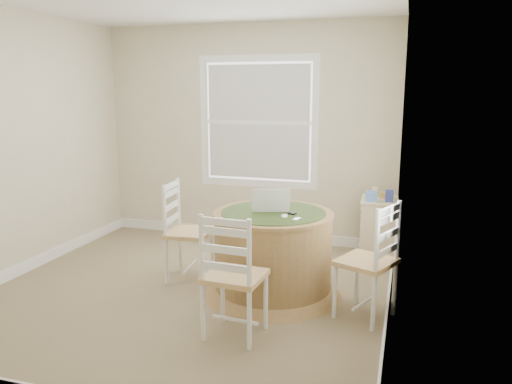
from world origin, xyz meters
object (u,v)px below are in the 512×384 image
(round_table, at_px, (273,250))
(laptop, at_px, (270,207))
(chair_left, at_px, (189,232))
(chair_right, at_px, (366,261))
(chair_near, at_px, (235,276))
(corner_chest, at_px, (378,229))

(round_table, distance_m, laptop, 0.38)
(chair_left, bearing_deg, chair_right, -106.64)
(chair_left, height_order, chair_right, same)
(chair_left, height_order, laptop, laptop)
(chair_near, distance_m, chair_right, 1.09)
(chair_near, bearing_deg, corner_chest, -110.20)
(chair_right, xyz_separation_m, laptop, (-0.88, 0.29, 0.32))
(chair_right, bearing_deg, round_table, -82.92)
(chair_near, relative_size, corner_chest, 1.38)
(laptop, bearing_deg, chair_left, -21.92)
(chair_left, height_order, corner_chest, chair_left)
(chair_left, bearing_deg, chair_near, -144.96)
(round_table, bearing_deg, chair_left, -175.20)
(chair_near, height_order, laptop, laptop)
(round_table, xyz_separation_m, laptop, (-0.04, 0.05, 0.38))
(round_table, distance_m, chair_right, 0.88)
(round_table, bearing_deg, chair_right, -4.17)
(round_table, relative_size, chair_right, 1.32)
(chair_left, distance_m, chair_near, 1.25)
(laptop, bearing_deg, chair_near, 70.59)
(corner_chest, bearing_deg, round_table, -127.78)
(round_table, relative_size, laptop, 3.07)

